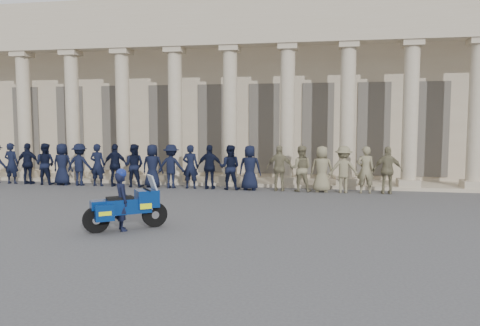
% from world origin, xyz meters
% --- Properties ---
extents(ground, '(90.00, 90.00, 0.00)m').
position_xyz_m(ground, '(0.00, 0.00, 0.00)').
color(ground, '#47474A').
rests_on(ground, ground).
extents(building, '(40.00, 12.50, 9.00)m').
position_xyz_m(building, '(-0.00, 14.74, 4.52)').
color(building, tan).
rests_on(building, ground).
extents(officer_rank, '(19.03, 0.73, 1.92)m').
position_xyz_m(officer_rank, '(-3.65, 6.61, 0.96)').
color(officer_rank, black).
rests_on(officer_rank, ground).
extents(motorcycle, '(1.92, 1.63, 1.46)m').
position_xyz_m(motorcycle, '(-2.24, -1.19, 0.63)').
color(motorcycle, black).
rests_on(motorcycle, ground).
extents(rider, '(0.65, 0.69, 1.68)m').
position_xyz_m(rider, '(-2.34, -1.27, 0.84)').
color(rider, black).
rests_on(rider, ground).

